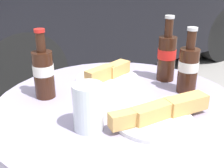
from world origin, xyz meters
TOP-DOWN VIEW (x-y plane):
  - bistro_table at (0.00, 0.00)m, footprint 0.80×0.80m
  - cola_bottle_left at (-0.17, 0.17)m, footprint 0.07×0.07m
  - cola_bottle_right at (0.26, 0.06)m, footprint 0.07×0.07m
  - cola_bottle_center at (0.24, -0.06)m, footprint 0.07×0.07m
  - drinking_glass at (-0.15, -0.08)m, footprint 0.08×0.08m
  - lunch_plate_near at (0.07, 0.17)m, footprint 0.23×0.23m
  - lunch_plate_far at (0.02, -0.15)m, footprint 0.31×0.22m
  - parked_car at (1.31, 2.23)m, footprint 3.96×1.71m

SIDE VIEW (x-z plane):
  - bistro_table at x=0.00m, z-range 0.21..0.94m
  - parked_car at x=1.31m, z-range -0.04..1.37m
  - lunch_plate_near at x=0.07m, z-range 0.72..0.79m
  - lunch_plate_far at x=0.02m, z-range 0.73..0.79m
  - drinking_glass at x=-0.15m, z-range 0.73..0.86m
  - cola_bottle_center at x=0.24m, z-range 0.71..0.93m
  - cola_bottle_left at x=-0.17m, z-range 0.71..0.94m
  - cola_bottle_right at x=0.26m, z-range 0.71..0.95m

